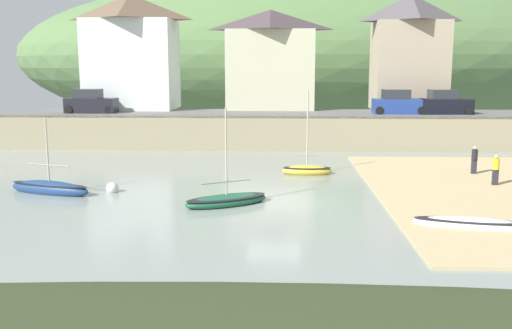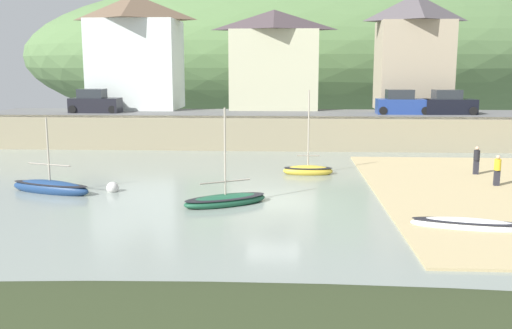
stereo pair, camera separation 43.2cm
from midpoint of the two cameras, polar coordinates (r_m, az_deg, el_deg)
name	(u,v)px [view 1 (the left image)]	position (r m, az deg, el deg)	size (l,w,h in m)	color
ground	(317,270)	(18.11, 5.35, -10.25)	(48.00, 41.00, 0.61)	gray
quay_seawall	(276,131)	(44.32, 1.70, 3.36)	(48.00, 9.40, 2.40)	gray
hillside_backdrop	(308,57)	(81.83, 5.01, 10.52)	(80.00, 44.00, 21.01)	#547643
waterfront_building_left	(132,51)	(53.41, -12.34, 10.80)	(7.87, 6.20, 9.95)	white
waterfront_building_centre	(270,59)	(51.75, 1.17, 10.31)	(7.90, 4.73, 8.61)	beige
waterfront_building_right	(409,52)	(52.93, 14.60, 10.69)	(6.36, 5.16, 9.85)	tan
dinghy_open_wooden	(50,188)	(30.75, -20.01, -2.19)	(4.67, 2.37, 3.96)	navy
rowboat_small_beached	(470,224)	(24.15, 19.80, -5.55)	(4.45, 1.82, 0.63)	white
sailboat_blue_trim	(307,170)	(34.08, 4.66, -0.52)	(2.92, 1.11, 5.06)	gold
sailboat_white_hull	(227,200)	(26.68, -3.38, -3.51)	(4.19, 3.21, 4.59)	#1C5338
parked_car_near_slipway	(91,103)	(49.87, -16.18, 5.83)	(4.15, 1.83, 1.95)	black
parked_car_by_wall	(398,104)	(48.27, 13.54, 5.83)	(4.10, 1.82, 1.95)	navy
parked_car_end_of_row	(445,104)	(49.13, 17.82, 5.70)	(4.19, 1.94, 1.95)	black
person_on_slipway	(496,168)	(32.74, 22.16, -0.35)	(0.34, 0.34, 1.62)	#282833
person_near_water	(474,159)	(35.68, 20.35, 0.55)	(0.34, 0.34, 1.62)	#282833
mooring_buoy	(112,188)	(30.16, -14.34, -2.29)	(0.63, 0.63, 0.63)	silver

